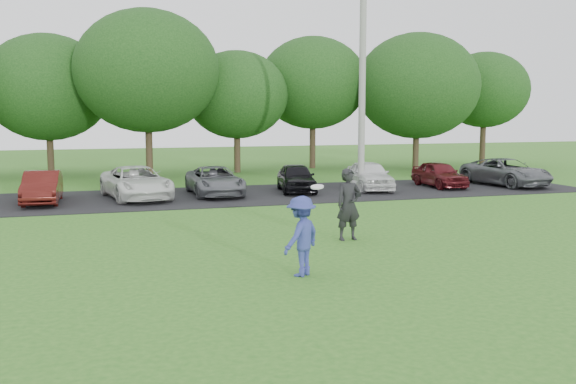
# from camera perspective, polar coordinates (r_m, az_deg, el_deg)

# --- Properties ---
(ground) EXTENTS (100.00, 100.00, 0.00)m
(ground) POSITION_cam_1_polar(r_m,az_deg,el_deg) (13.80, 4.31, -7.09)
(ground) COLOR #2C6A1E
(ground) RESTS_ON ground
(parking_lot) EXTENTS (32.00, 6.50, 0.03)m
(parking_lot) POSITION_cam_1_polar(r_m,az_deg,el_deg) (26.13, -6.14, -0.34)
(parking_lot) COLOR black
(parking_lot) RESTS_ON ground
(utility_pole) EXTENTS (0.28, 0.28, 9.99)m
(utility_pole) POSITION_cam_1_polar(r_m,az_deg,el_deg) (27.37, 6.63, 10.44)
(utility_pole) COLOR #969592
(utility_pole) RESTS_ON ground
(frisbee_player) EXTENTS (1.23, 1.16, 1.91)m
(frisbee_player) POSITION_cam_1_polar(r_m,az_deg,el_deg) (13.28, 1.19, -3.93)
(frisbee_player) COLOR #323C8F
(frisbee_player) RESTS_ON ground
(camera_bystander) EXTENTS (0.73, 0.51, 1.91)m
(camera_bystander) POSITION_cam_1_polar(r_m,az_deg,el_deg) (17.04, 5.42, -1.11)
(camera_bystander) COLOR black
(camera_bystander) RESTS_ON ground
(parked_cars) EXTENTS (29.22, 5.29, 1.26)m
(parked_cars) POSITION_cam_1_polar(r_m,az_deg,el_deg) (26.08, -6.20, 1.01)
(parked_cars) COLOR white
(parked_cars) RESTS_ON parking_lot
(tree_row) EXTENTS (42.39, 9.85, 8.64)m
(tree_row) POSITION_cam_1_polar(r_m,az_deg,el_deg) (35.82, -6.87, 9.49)
(tree_row) COLOR #38281C
(tree_row) RESTS_ON ground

